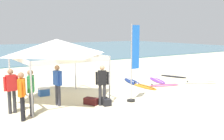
% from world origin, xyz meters
% --- Properties ---
extents(ground_plane, '(80.00, 80.00, 0.00)m').
position_xyz_m(ground_plane, '(0.00, 0.00, 0.00)').
color(ground_plane, beige).
extents(canopy_tent, '(3.47, 3.47, 2.75)m').
position_xyz_m(canopy_tent, '(-3.00, 0.32, 2.39)').
color(canopy_tent, '#B7B7BC').
rests_on(canopy_tent, ground).
extents(surfboard_black, '(1.06, 1.91, 0.19)m').
position_xyz_m(surfboard_black, '(5.76, 1.62, 0.04)').
color(surfboard_black, black).
rests_on(surfboard_black, ground).
extents(surfboard_navy, '(1.36, 2.41, 0.19)m').
position_xyz_m(surfboard_navy, '(2.30, 1.73, 0.04)').
color(surfboard_navy, navy).
rests_on(surfboard_navy, ground).
extents(surfboard_pink, '(1.87, 1.11, 0.19)m').
position_xyz_m(surfboard_pink, '(3.19, -0.09, 0.04)').
color(surfboard_pink, pink).
rests_on(surfboard_pink, ground).
extents(surfboard_purple, '(1.34, 2.20, 0.19)m').
position_xyz_m(surfboard_purple, '(3.86, 1.19, 0.04)').
color(surfboard_purple, purple).
rests_on(surfboard_purple, ground).
extents(surfboard_white, '(1.94, 1.44, 0.19)m').
position_xyz_m(surfboard_white, '(5.51, -0.77, 0.04)').
color(surfboard_white, white).
rests_on(surfboard_white, ground).
extents(surfboard_orange, '(0.62, 2.09, 0.19)m').
position_xyz_m(surfboard_orange, '(2.04, 0.33, 0.04)').
color(surfboard_orange, orange).
rests_on(surfboard_orange, ground).
extents(person_orange, '(0.34, 0.51, 1.71)m').
position_xyz_m(person_orange, '(-5.06, -1.51, 0.99)').
color(person_orange, black).
rests_on(person_orange, ground).
extents(person_black, '(0.49, 0.37, 1.71)m').
position_xyz_m(person_black, '(-1.79, -1.49, 0.99)').
color(person_black, '#2D2D33').
rests_on(person_black, ground).
extents(person_blue, '(0.28, 0.54, 1.71)m').
position_xyz_m(person_blue, '(-3.34, -0.50, 0.99)').
color(person_blue, '#383842').
rests_on(person_blue, ground).
extents(person_red, '(0.55, 0.25, 1.71)m').
position_xyz_m(person_red, '(-5.18, -0.49, 0.99)').
color(person_red, '#2D2D33').
rests_on(person_red, ground).
extents(person_green, '(0.34, 0.51, 1.71)m').
position_xyz_m(person_green, '(-4.62, -1.11, 0.99)').
color(person_green, '#383842').
rests_on(person_green, ground).
extents(banner_flag, '(0.60, 0.36, 3.40)m').
position_xyz_m(banner_flag, '(-0.28, -1.66, 1.57)').
color(banner_flag, '#99999E').
rests_on(banner_flag, ground).
extents(gear_bag_near_tent, '(0.57, 0.68, 0.28)m').
position_xyz_m(gear_bag_near_tent, '(-2.11, -1.10, 0.14)').
color(gear_bag_near_tent, '#4C1919').
rests_on(gear_bag_near_tent, ground).
extents(gear_bag_by_pole, '(0.40, 0.64, 0.28)m').
position_xyz_m(gear_bag_by_pole, '(-1.63, -1.48, 0.14)').
color(gear_bag_by_pole, '#232328').
rests_on(gear_bag_by_pole, ground).
extents(cooler_box, '(0.50, 0.36, 0.39)m').
position_xyz_m(cooler_box, '(-3.28, 1.47, 0.20)').
color(cooler_box, '#2D60B7').
rests_on(cooler_box, ground).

